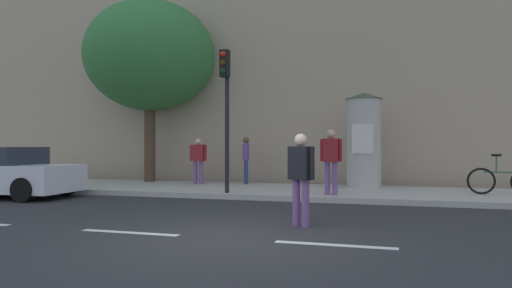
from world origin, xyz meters
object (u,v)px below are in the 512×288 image
traffic_light (226,96)px  bicycle_leaning (503,180)px  street_tree (150,56)px  pedestrian_in_red_top (301,172)px  pedestrian_in_light_jacket (246,156)px  poster_column (364,140)px  pedestrian_with_backpack (198,157)px  pedestrian_tallest (331,156)px

traffic_light → bicycle_leaning: bearing=12.6°
traffic_light → street_tree: 5.63m
traffic_light → street_tree: (-4.18, 3.23, 1.94)m
traffic_light → pedestrian_in_red_top: traffic_light is taller
pedestrian_in_red_top → bicycle_leaning: (4.39, 5.43, -0.45)m
pedestrian_in_red_top → pedestrian_in_light_jacket: (-3.30, 6.98, 0.12)m
poster_column → pedestrian_with_backpack: bearing=-177.5°
traffic_light → pedestrian_with_backpack: (-1.97, 2.59, -1.76)m
poster_column → pedestrian_tallest: size_ratio=1.71×
pedestrian_tallest → bicycle_leaning: (4.39, 1.26, -0.65)m
pedestrian_in_red_top → pedestrian_with_backpack: pedestrian_with_backpack is taller
traffic_light → pedestrian_in_red_top: bearing=-53.0°
pedestrian_in_red_top → pedestrian_tallest: size_ratio=0.96×
poster_column → street_tree: bearing=177.1°
poster_column → pedestrian_in_red_top: bearing=-96.0°
pedestrian_in_light_jacket → pedestrian_with_backpack: pedestrian_in_light_jacket is taller
traffic_light → pedestrian_with_backpack: 3.70m
traffic_light → pedestrian_tallest: size_ratio=2.27×
street_tree → pedestrian_in_red_top: size_ratio=3.97×
pedestrian_tallest → pedestrian_in_light_jacket: bearing=139.6°
street_tree → bicycle_leaning: size_ratio=3.77×
poster_column → pedestrian_in_light_jacket: bearing=175.1°
bicycle_leaning → pedestrian_in_light_jacket: bearing=168.6°
poster_column → bicycle_leaning: poster_column is taller
street_tree → bicycle_leaning: street_tree is taller
pedestrian_tallest → poster_column: bearing=74.2°
poster_column → street_tree: 8.36m
traffic_light → pedestrian_in_light_jacket: bearing=97.7°
poster_column → bicycle_leaning: bearing=-18.1°
pedestrian_in_red_top → bicycle_leaning: pedestrian_in_red_top is taller
pedestrian_in_light_jacket → poster_column: bearing=-4.9°
pedestrian_in_light_jacket → pedestrian_with_backpack: bearing=-159.4°
bicycle_leaning → traffic_light: bearing=-167.4°
pedestrian_with_backpack → pedestrian_tallest: bearing=-24.7°
pedestrian_in_light_jacket → pedestrian_in_red_top: bearing=-64.7°
pedestrian_in_light_jacket → street_tree: bearing=179.2°
poster_column → street_tree: (-7.74, 0.39, 3.12)m
poster_column → pedestrian_in_red_top: 6.71m
pedestrian_in_red_top → pedestrian_with_backpack: size_ratio=1.07×
pedestrian_in_light_jacket → bicycle_leaning: (7.68, -1.55, -0.57)m
pedestrian_in_light_jacket → bicycle_leaning: 7.86m
street_tree → pedestrian_in_red_top: bearing=-44.9°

